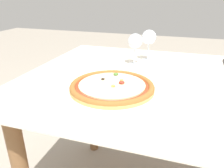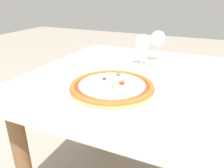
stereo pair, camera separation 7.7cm
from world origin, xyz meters
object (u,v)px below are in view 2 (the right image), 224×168
object	(u,v)px
dining_table	(162,103)
wine_glass_far_right	(143,43)
wine_glass_far_left	(158,39)
pizza_plate	(112,87)
fork	(77,67)

from	to	relation	value
dining_table	wine_glass_far_right	world-z (taller)	wine_glass_far_right
wine_glass_far_left	wine_glass_far_right	bearing A→B (deg)	-117.36
pizza_plate	wine_glass_far_right	size ratio (longest dim) A/B	2.25
wine_glass_far_left	wine_glass_far_right	xyz separation A→B (m)	(-0.05, -0.10, -0.01)
fork	wine_glass_far_right	distance (m)	0.32
dining_table	fork	world-z (taller)	fork
wine_glass_far_left	wine_glass_far_right	world-z (taller)	wine_glass_far_left
wine_glass_far_right	dining_table	bearing A→B (deg)	-46.89
fork	wine_glass_far_right	world-z (taller)	wine_glass_far_right
pizza_plate	wine_glass_far_left	size ratio (longest dim) A/B	2.18
pizza_plate	wine_glass_far_left	distance (m)	0.44
fork	wine_glass_far_right	xyz separation A→B (m)	(0.27, 0.15, 0.11)
dining_table	pizza_plate	size ratio (longest dim) A/B	3.31
pizza_plate	fork	xyz separation A→B (m)	(-0.26, 0.18, -0.01)
pizza_plate	fork	size ratio (longest dim) A/B	2.02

